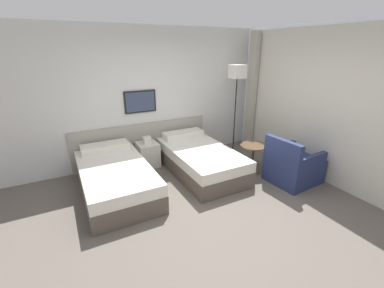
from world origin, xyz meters
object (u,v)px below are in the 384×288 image
bed_near_door (115,178)px  nightstand (148,154)px  side_table (253,153)px  floor_lamp (237,78)px  armchair (293,167)px  bed_near_window (200,159)px

bed_near_door → nightstand: (0.81, 0.72, 0.00)m
bed_near_door → side_table: (2.54, -0.47, 0.14)m
floor_lamp → armchair: floor_lamp is taller
armchair → bed_near_window: bearing=44.8°
armchair → bed_near_door: bearing=65.0°
side_table → armchair: (0.36, -0.66, -0.10)m
floor_lamp → armchair: (0.14, -1.58, -1.42)m
floor_lamp → side_table: size_ratio=3.60×
bed_near_window → bed_near_door: bearing=180.0°
nightstand → armchair: (2.09, -1.86, 0.03)m
nightstand → armchair: size_ratio=0.72×
side_table → nightstand: bearing=145.3°
floor_lamp → side_table: bearing=-103.2°
floor_lamp → armchair: bearing=-84.8°
side_table → armchair: size_ratio=0.62×
bed_near_door → floor_lamp: size_ratio=1.01×
bed_near_window → side_table: bed_near_window is taller
bed_near_door → bed_near_window: bearing=0.0°
nightstand → armchair: bearing=-41.6°
side_table → bed_near_door: bearing=169.5°
side_table → armchair: armchair is taller
bed_near_window → side_table: size_ratio=3.63×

